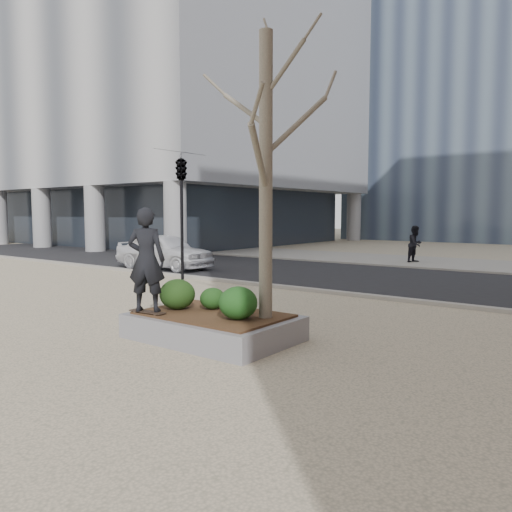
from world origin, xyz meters
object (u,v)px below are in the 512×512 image
Objects in this scene: skateboarder at (146,260)px; police_car at (164,251)px; planter at (213,327)px; skateboard at (147,313)px.

skateboarder reaches higher than police_car.
planter is 12.04m from police_car.
skateboarder is 0.44× the size of police_car.
police_car is at bearing 131.57° from skateboard.
police_car is (-8.45, 8.17, 0.29)m from skateboard.
skateboard is at bearing -143.69° from planter.
police_car is (-9.45, 7.44, 0.55)m from planter.
skateboard is (-0.99, -0.73, 0.26)m from planter.
planter is 3.85× the size of skateboard.
police_car is (-8.45, 8.17, -0.72)m from skateboarder.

